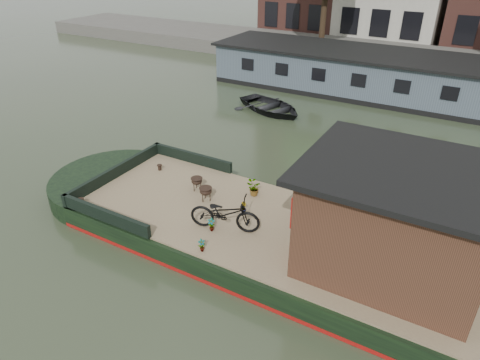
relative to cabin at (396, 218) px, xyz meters
The scene contains 18 objects.
ground 2.88m from the cabin, behind, with size 120.00×120.00×0.00m, color #273320.
houseboat_hull 3.87m from the cabin, behind, with size 14.01×4.02×0.60m.
houseboat_deck 2.52m from the cabin, behind, with size 11.80×3.80×0.05m, color #837551.
bow_bulwark 7.33m from the cabin, behind, with size 3.00×4.00×0.35m.
cabin is the anchor object (origin of this frame).
bicycle 3.94m from the cabin, 169.90° to the right, with size 0.61×1.76×0.92m, color black.
potted_plant_a 4.29m from the cabin, 167.25° to the right, with size 0.19×0.13×0.36m, color brown.
potted_plant_b 3.91m from the cabin, behind, with size 0.18×0.15×0.33m, color brown.
potted_plant_c 4.24m from the cabin, 164.54° to the left, with size 0.40×0.34×0.44m, color brown.
potted_plant_d 2.78m from the cabin, 139.44° to the left, with size 0.32×0.32×0.57m, color #975429.
potted_plant_e 4.31m from the cabin, 155.97° to the right, with size 0.17×0.12×0.33m, color #A74C31.
brazier_front 5.08m from the cabin, behind, with size 0.38×0.38×0.41m, color black, non-canonical shape.
brazier_rear 5.64m from the cabin, behind, with size 0.36×0.36×0.39m, color black, non-canonical shape.
bollard_port 7.40m from the cabin, behind, with size 0.16×0.16×0.18m, color black.
bollard_stbd 8.05m from the cabin, 167.68° to the right, with size 0.18×0.18×0.20m, color black.
dinghy 11.79m from the cabin, 128.96° to the left, with size 2.52×3.53×0.73m, color black.
far_houseboat 14.20m from the cabin, 98.88° to the left, with size 20.40×4.40×2.11m.
quay 20.67m from the cabin, 96.09° to the left, with size 60.00×6.00×0.90m, color #47443F.
Camera 1 is at (3.06, -8.07, 6.95)m, focal length 32.00 mm.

